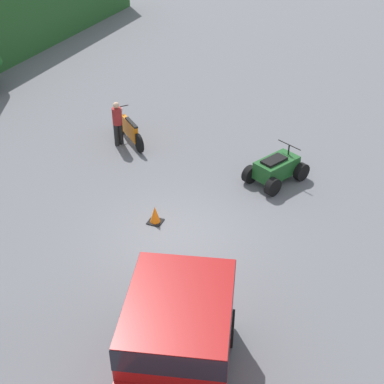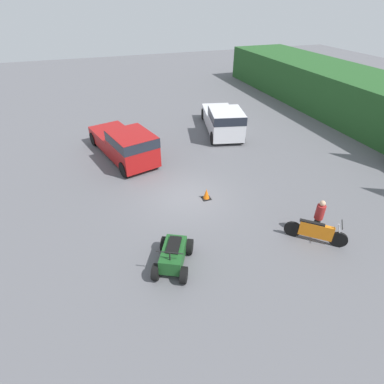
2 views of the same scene
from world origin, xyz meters
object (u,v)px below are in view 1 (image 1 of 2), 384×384
at_px(dirt_bike, 130,130).
at_px(rider_person, 118,122).
at_px(pickup_truck_red, 172,372).
at_px(quad_atv, 276,169).
at_px(traffic_cone, 155,215).

height_order(dirt_bike, rider_person, rider_person).
relative_size(pickup_truck_red, rider_person, 3.75).
xyz_separation_m(quad_atv, traffic_cone, (-3.57, 2.69, -0.21)).
height_order(rider_person, traffic_cone, rider_person).
height_order(pickup_truck_red, traffic_cone, pickup_truck_red).
distance_m(quad_atv, traffic_cone, 4.47).
height_order(pickup_truck_red, quad_atv, pickup_truck_red).
relative_size(pickup_truck_red, dirt_bike, 3.31).
distance_m(rider_person, traffic_cone, 5.13).
distance_m(dirt_bike, quad_atv, 5.75).
relative_size(rider_person, traffic_cone, 3.06).
bearing_deg(pickup_truck_red, dirt_bike, 16.80).
distance_m(quad_atv, rider_person, 6.03).
relative_size(dirt_bike, traffic_cone, 3.47).
distance_m(pickup_truck_red, quad_atv, 8.99).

